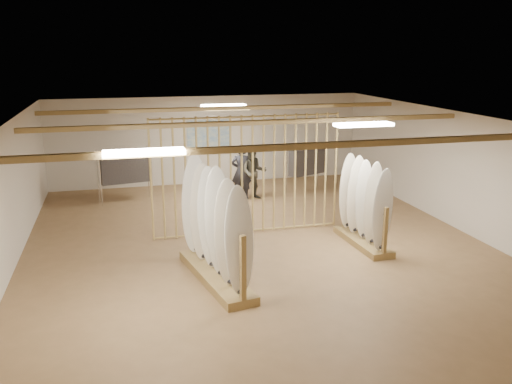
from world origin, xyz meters
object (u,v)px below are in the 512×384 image
object	(u,v)px
rack_left	(215,243)
rack_right	(364,217)
clothing_rack_a	(125,167)
clothing_rack_b	(307,161)
shopper_a	(241,168)
shopper_b	(253,169)

from	to	relation	value
rack_left	rack_right	size ratio (longest dim) A/B	1.38
clothing_rack_a	clothing_rack_b	xyz separation A→B (m)	(5.42, -0.11, -0.08)
rack_right	clothing_rack_b	size ratio (longest dim) A/B	1.41
rack_left	clothing_rack_b	distance (m)	7.12
rack_right	shopper_a	size ratio (longest dim) A/B	1.09
rack_right	clothing_rack_b	xyz separation A→B (m)	(0.42, 4.85, 0.28)
rack_left	clothing_rack_a	world-z (taller)	rack_left
shopper_a	rack_left	bearing A→B (deg)	89.01
clothing_rack_a	shopper_b	size ratio (longest dim) A/B	0.86
shopper_a	rack_right	bearing A→B (deg)	128.28
rack_left	shopper_a	world-z (taller)	rack_left
clothing_rack_a	shopper_b	bearing A→B (deg)	-20.41
rack_right	clothing_rack_a	bearing A→B (deg)	133.05
clothing_rack_b	shopper_b	bearing A→B (deg)	172.02
rack_left	shopper_b	bearing A→B (deg)	58.15
rack_right	shopper_a	bearing A→B (deg)	109.12
rack_right	clothing_rack_b	distance (m)	4.87
rack_left	clothing_rack_a	distance (m)	6.22
clothing_rack_a	clothing_rack_b	distance (m)	5.42
rack_left	shopper_a	bearing A→B (deg)	61.56
rack_left	clothing_rack_b	world-z (taller)	rack_left
clothing_rack_a	clothing_rack_b	bearing A→B (deg)	-11.96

